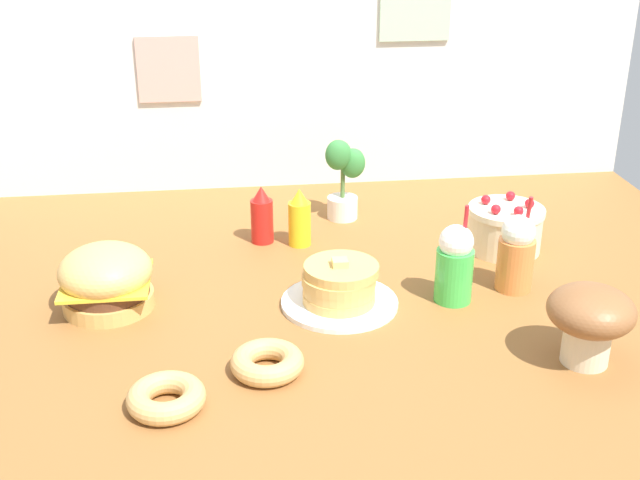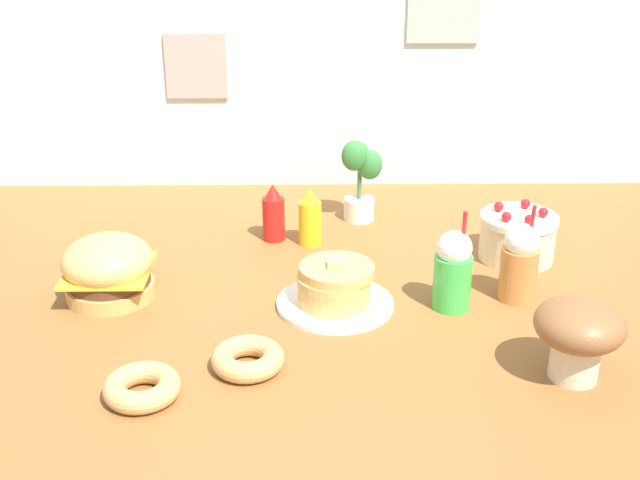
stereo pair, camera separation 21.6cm
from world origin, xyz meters
name	(u,v)px [view 2 (the right image)]	position (x,y,z in m)	size (l,w,h in m)	color
ground_plane	(326,312)	(0.00, 0.00, -0.01)	(2.42, 1.92, 0.02)	brown
back_wall	(321,70)	(0.00, 0.95, 0.42)	(2.42, 0.04, 0.83)	silver
burger	(108,269)	(-0.57, 0.08, 0.08)	(0.24, 0.24, 0.17)	#DBA859
pancake_stack	(335,289)	(0.02, 0.01, 0.05)	(0.31, 0.31, 0.13)	white
layer_cake	(517,236)	(0.56, 0.30, 0.07)	(0.22, 0.22, 0.16)	beige
ketchup_bottle	(274,214)	(-0.15, 0.45, 0.08)	(0.07, 0.07, 0.18)	red
mustard_bottle	(310,218)	(-0.04, 0.41, 0.08)	(0.07, 0.07, 0.18)	yellow
cream_soda_cup	(453,270)	(0.32, 0.01, 0.11)	(0.10, 0.10, 0.27)	green
orange_float_cup	(520,262)	(0.51, 0.05, 0.11)	(0.10, 0.10, 0.27)	orange
donut_pink_glaze	(142,387)	(-0.40, -0.39, 0.03)	(0.17, 0.17, 0.05)	tan
donut_chocolate	(248,358)	(-0.18, -0.28, 0.03)	(0.17, 0.17, 0.05)	tan
potted_plant	(360,177)	(0.12, 0.61, 0.15)	(0.13, 0.11, 0.27)	white
mushroom_stool	(579,332)	(0.54, -0.32, 0.12)	(0.20, 0.20, 0.19)	beige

